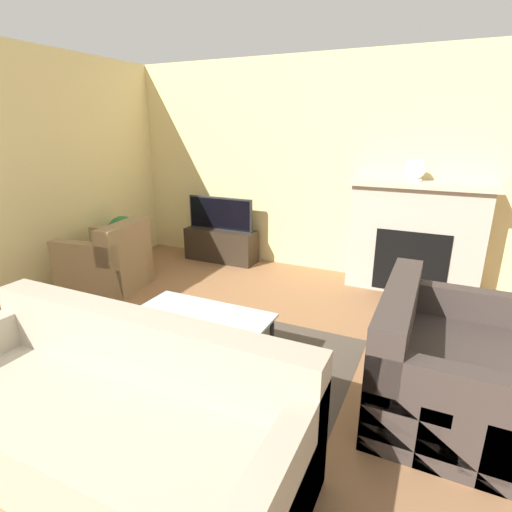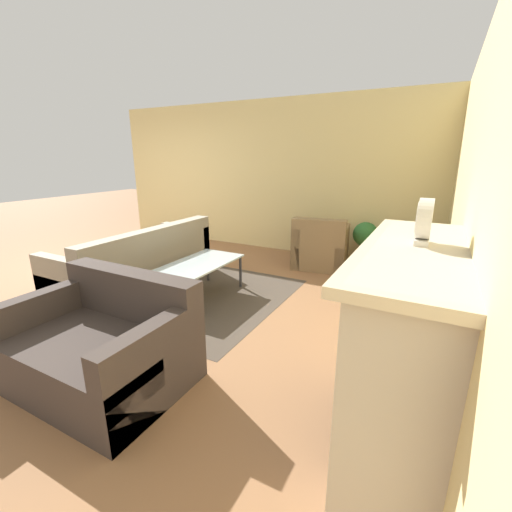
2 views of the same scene
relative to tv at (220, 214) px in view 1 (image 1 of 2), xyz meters
name	(u,v)px [view 1 (image 1 of 2)]	position (x,y,z in m)	size (l,w,h in m)	color
wall_back	(305,167)	(1.12, 0.29, 0.66)	(7.93, 0.06, 2.70)	beige
area_rug	(207,362)	(1.21, -2.35, -0.69)	(2.29, 1.82, 0.00)	#4C4238
fireplace	(415,235)	(2.57, 0.03, -0.03)	(1.56, 0.51, 1.28)	#B2A899
tv_stand	(221,245)	(0.00, 0.00, -0.46)	(1.04, 0.35, 0.46)	#2D2319
tv	(220,214)	(0.00, 0.00, 0.00)	(0.98, 0.06, 0.46)	#232328
couch_sectional	(112,420)	(1.28, -3.45, -0.40)	(2.26, 0.87, 0.82)	#9E937F
couch_loveseat	(443,367)	(2.95, -2.09, -0.40)	(0.95, 1.35, 0.82)	#3D332D
armchair_by_window	(108,265)	(-0.68, -1.49, -0.39)	(0.91, 0.92, 0.82)	#8C704C
coffee_table	(199,322)	(1.21, -2.44, -0.27)	(1.09, 0.62, 0.46)	#333338
potted_plant	(124,238)	(-1.00, -0.86, -0.25)	(0.39, 0.39, 0.73)	#AD704C
mantel_clock	(415,170)	(2.49, 0.03, 0.71)	(0.22, 0.07, 0.25)	beige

